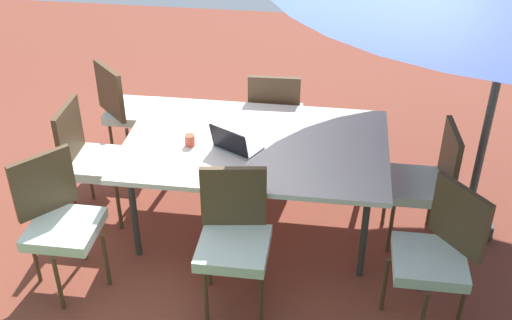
{
  "coord_description": "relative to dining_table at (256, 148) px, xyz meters",
  "views": [
    {
      "loc": [
        -0.57,
        4.06,
        3.23
      ],
      "look_at": [
        0.0,
        0.0,
        0.61
      ],
      "focal_mm": 44.95,
      "sensor_mm": 36.0,
      "label": 1
    }
  ],
  "objects": [
    {
      "name": "chair_north",
      "position": [
        0.03,
        0.83,
        -0.17
      ],
      "size": [
        0.48,
        0.49,
        0.98
      ],
      "rotation": [
        0.0,
        0.0,
        3.28
      ],
      "color": "silver",
      "rests_on": "ground_plane"
    },
    {
      "name": "chair_east",
      "position": [
        1.31,
        0.03,
        -0.17
      ],
      "size": [
        0.46,
        0.46,
        0.98
      ],
      "rotation": [
        0.0,
        0.0,
        4.72
      ],
      "color": "silver",
      "rests_on": "ground_plane"
    },
    {
      "name": "chair_west",
      "position": [
        -1.27,
        -0.0,
        -0.17
      ],
      "size": [
        0.48,
        0.47,
        0.98
      ],
      "rotation": [
        0.0,
        0.0,
        1.65
      ],
      "color": "silver",
      "rests_on": "ground_plane"
    },
    {
      "name": "cup",
      "position": [
        0.48,
        0.1,
        0.09
      ],
      "size": [
        0.07,
        0.07,
        0.09
      ],
      "primitive_type": "cylinder",
      "color": "#CC4C33",
      "rests_on": "dining_table"
    },
    {
      "name": "dining_table",
      "position": [
        0.0,
        0.0,
        0.0
      ],
      "size": [
        1.97,
        1.28,
        0.77
      ],
      "color": "silver",
      "rests_on": "ground_plane"
    },
    {
      "name": "ground_plane",
      "position": [
        0.0,
        0.0,
        -0.73
      ],
      "size": [
        10.0,
        10.0,
        0.02
      ],
      "primitive_type": "cube",
      "color": "brown"
    },
    {
      "name": "laptop",
      "position": [
        0.14,
        0.13,
        0.09
      ],
      "size": [
        0.4,
        0.37,
        0.21
      ],
      "rotation": [
        0.0,
        0.0,
        -0.5
      ],
      "color": "gray",
      "rests_on": "dining_table"
    },
    {
      "name": "chair_south",
      "position": [
        -0.05,
        -0.85,
        -0.17
      ],
      "size": [
        0.46,
        0.47,
        0.98
      ],
      "rotation": [
        0.0,
        0.0,
        0.04
      ],
      "color": "silver",
      "rests_on": "ground_plane"
    },
    {
      "name": "chair_southeast",
      "position": [
        1.27,
        -0.81,
        -0.17
      ],
      "size": [
        0.59,
        0.59,
        0.98
      ],
      "rotation": [
        0.0,
        0.0,
        5.51
      ],
      "color": "silver",
      "rests_on": "ground_plane"
    },
    {
      "name": "chair_northwest",
      "position": [
        -1.28,
        0.81,
        -0.17
      ],
      "size": [
        0.58,
        0.58,
        0.98
      ],
      "rotation": [
        0.0,
        0.0,
        2.26
      ],
      "color": "silver",
      "rests_on": "ground_plane"
    },
    {
      "name": "chair_northeast",
      "position": [
        1.25,
        0.81,
        -0.17
      ],
      "size": [
        0.59,
        0.58,
        0.98
      ],
      "rotation": [
        0.0,
        0.0,
        4.0
      ],
      "color": "silver",
      "rests_on": "ground_plane"
    }
  ]
}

